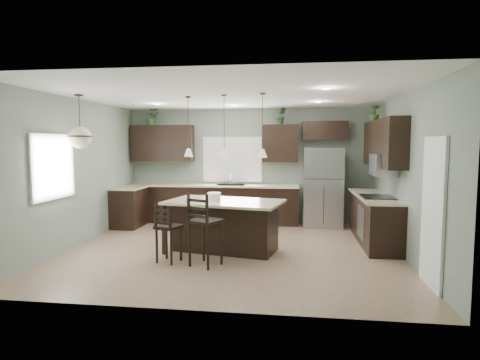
% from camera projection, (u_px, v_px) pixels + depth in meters
% --- Properties ---
extents(ground, '(6.00, 6.00, 0.00)m').
position_uv_depth(ground, '(232.00, 249.00, 7.39)').
color(ground, '#9E8466').
rests_on(ground, ground).
extents(pantry_door, '(0.04, 0.82, 2.04)m').
position_uv_depth(pantry_door, '(433.00, 213.00, 5.38)').
color(pantry_door, white).
rests_on(pantry_door, ground).
extents(window_back, '(1.35, 0.02, 1.00)m').
position_uv_depth(window_back, '(232.00, 159.00, 10.00)').
color(window_back, white).
rests_on(window_back, room_shell).
extents(window_left, '(0.02, 1.10, 1.00)m').
position_uv_depth(window_left, '(52.00, 167.00, 6.85)').
color(window_left, white).
rests_on(window_left, room_shell).
extents(left_return_cabs, '(0.60, 0.90, 0.90)m').
position_uv_depth(left_return_cabs, '(129.00, 208.00, 9.38)').
color(left_return_cabs, black).
rests_on(left_return_cabs, ground).
extents(left_return_countertop, '(0.66, 0.96, 0.04)m').
position_uv_depth(left_return_countertop, '(129.00, 188.00, 9.34)').
color(left_return_countertop, beige).
rests_on(left_return_countertop, left_return_cabs).
extents(back_lower_cabs, '(4.20, 0.60, 0.90)m').
position_uv_depth(back_lower_cabs, '(213.00, 204.00, 9.88)').
color(back_lower_cabs, black).
rests_on(back_lower_cabs, ground).
extents(back_countertop, '(4.20, 0.66, 0.04)m').
position_uv_depth(back_countertop, '(212.00, 186.00, 9.82)').
color(back_countertop, beige).
rests_on(back_countertop, back_lower_cabs).
extents(sink_inset, '(0.70, 0.45, 0.01)m').
position_uv_depth(sink_inset, '(231.00, 185.00, 9.76)').
color(sink_inset, gray).
rests_on(sink_inset, back_countertop).
extents(faucet, '(0.02, 0.02, 0.28)m').
position_uv_depth(faucet, '(230.00, 179.00, 9.72)').
color(faucet, silver).
rests_on(faucet, back_countertop).
extents(back_upper_left, '(1.55, 0.34, 0.90)m').
position_uv_depth(back_upper_left, '(163.00, 143.00, 10.04)').
color(back_upper_left, black).
rests_on(back_upper_left, room_shell).
extents(back_upper_right, '(0.85, 0.34, 0.90)m').
position_uv_depth(back_upper_right, '(281.00, 143.00, 9.66)').
color(back_upper_right, black).
rests_on(back_upper_right, room_shell).
extents(fridge_header, '(1.05, 0.34, 0.45)m').
position_uv_depth(fridge_header, '(325.00, 131.00, 9.49)').
color(fridge_header, black).
rests_on(fridge_header, room_shell).
extents(right_lower_cabs, '(0.60, 2.35, 0.90)m').
position_uv_depth(right_lower_cabs, '(374.00, 220.00, 7.86)').
color(right_lower_cabs, black).
rests_on(right_lower_cabs, ground).
extents(right_countertop, '(0.66, 2.35, 0.04)m').
position_uv_depth(right_countertop, '(374.00, 196.00, 7.82)').
color(right_countertop, beige).
rests_on(right_countertop, right_lower_cabs).
extents(cooktop, '(0.58, 0.75, 0.02)m').
position_uv_depth(cooktop, '(377.00, 197.00, 7.55)').
color(cooktop, black).
rests_on(cooktop, right_countertop).
extents(wall_oven_front, '(0.01, 0.72, 0.60)m').
position_uv_depth(wall_oven_front, '(361.00, 222.00, 7.63)').
color(wall_oven_front, gray).
rests_on(wall_oven_front, right_lower_cabs).
extents(right_upper_cabs, '(0.34, 2.35, 0.90)m').
position_uv_depth(right_upper_cabs, '(384.00, 143.00, 7.71)').
color(right_upper_cabs, black).
rests_on(right_upper_cabs, room_shell).
extents(microwave, '(0.40, 0.75, 0.40)m').
position_uv_depth(microwave, '(383.00, 165.00, 7.48)').
color(microwave, gray).
rests_on(microwave, right_upper_cabs).
extents(refrigerator, '(0.90, 0.74, 1.85)m').
position_uv_depth(refrigerator, '(323.00, 187.00, 9.40)').
color(refrigerator, '#9D9CA5').
rests_on(refrigerator, ground).
extents(kitchen_island, '(2.21, 1.53, 0.92)m').
position_uv_depth(kitchen_island, '(225.00, 226.00, 7.21)').
color(kitchen_island, black).
rests_on(kitchen_island, ground).
extents(serving_dish, '(0.24, 0.24, 0.14)m').
position_uv_depth(serving_dish, '(214.00, 196.00, 7.22)').
color(serving_dish, white).
rests_on(serving_dish, kitchen_island).
extents(bar_stool_left, '(0.44, 0.44, 0.97)m').
position_uv_depth(bar_stool_left, '(169.00, 233.00, 6.55)').
color(bar_stool_left, black).
rests_on(bar_stool_left, ground).
extents(bar_stool_center, '(0.58, 0.58, 1.18)m').
position_uv_depth(bar_stool_center, '(206.00, 229.00, 6.35)').
color(bar_stool_center, black).
rests_on(bar_stool_center, ground).
extents(pendant_left, '(0.17, 0.17, 1.10)m').
position_uv_depth(pendant_left, '(188.00, 127.00, 7.27)').
color(pendant_left, silver).
rests_on(pendant_left, room_shell).
extents(pendant_center, '(0.17, 0.17, 1.10)m').
position_uv_depth(pendant_center, '(224.00, 126.00, 7.05)').
color(pendant_center, white).
rests_on(pendant_center, room_shell).
extents(pendant_right, '(0.17, 0.17, 1.10)m').
position_uv_depth(pendant_right, '(262.00, 126.00, 6.82)').
color(pendant_right, white).
rests_on(pendant_right, room_shell).
extents(chandelier, '(0.43, 0.43, 0.94)m').
position_uv_depth(chandelier, '(80.00, 122.00, 6.99)').
color(chandelier, beige).
rests_on(chandelier, room_shell).
extents(plant_back_left, '(0.45, 0.41, 0.41)m').
position_uv_depth(plant_back_left, '(152.00, 117.00, 9.99)').
color(plant_back_left, '#2D5324').
rests_on(plant_back_left, back_upper_left).
extents(plant_back_right, '(0.29, 0.26, 0.42)m').
position_uv_depth(plant_back_right, '(281.00, 116.00, 9.57)').
color(plant_back_right, '#2E5726').
rests_on(plant_back_right, back_upper_right).
extents(plant_right_wall, '(0.26, 0.26, 0.36)m').
position_uv_depth(plant_right_wall, '(375.00, 113.00, 8.44)').
color(plant_right_wall, '#355424').
rests_on(plant_right_wall, right_upper_cabs).
extents(room_shell, '(6.00, 6.00, 6.00)m').
position_uv_depth(room_shell, '(232.00, 157.00, 7.24)').
color(room_shell, slate).
rests_on(room_shell, ground).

